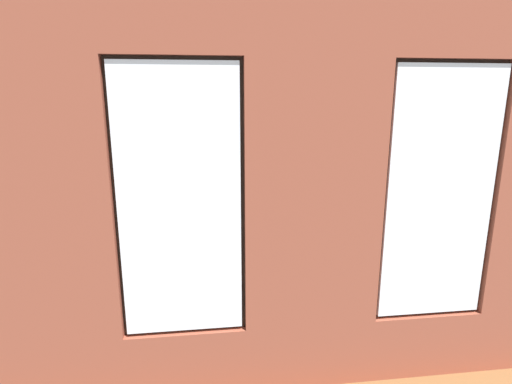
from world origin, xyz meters
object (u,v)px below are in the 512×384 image
at_px(couch_by_window, 278,309).
at_px(potted_plant_corner_near_left, 374,167).
at_px(remote_black, 218,222).
at_px(cup_ceramic, 238,223).
at_px(candle_jar, 255,218).
at_px(couch_left, 448,246).
at_px(tv_flatscreen, 44,222).
at_px(potted_plant_by_left_couch, 381,214).
at_px(media_console, 50,264).
at_px(potted_plant_near_tv, 65,257).
at_px(potted_plant_between_couches, 413,286).
at_px(potted_plant_foreground_right, 114,179).
at_px(papasan_chair, 235,198).
at_px(remote_silver, 202,227).
at_px(potted_plant_mid_room_small, 310,219).
at_px(coffee_table, 230,227).
at_px(remote_gray, 230,223).

distance_m(couch_by_window, potted_plant_corner_near_left, 5.34).
height_order(couch_by_window, remote_black, couch_by_window).
relative_size(cup_ceramic, candle_jar, 0.96).
height_order(couch_left, tv_flatscreen, tv_flatscreen).
distance_m(tv_flatscreen, potted_plant_by_left_couch, 5.23).
relative_size(couch_by_window, potted_plant_corner_near_left, 1.40).
bearing_deg(remote_black, couch_by_window, -161.83).
height_order(couch_by_window, media_console, couch_by_window).
bearing_deg(potted_plant_by_left_couch, candle_jar, 4.82).
xyz_separation_m(candle_jar, potted_plant_corner_near_left, (-2.79, -1.87, 0.45)).
relative_size(cup_ceramic, potted_plant_near_tv, 0.07).
distance_m(candle_jar, potted_plant_corner_near_left, 3.39).
xyz_separation_m(remote_black, potted_plant_between_couches, (-1.96, 2.50, 0.01)).
bearing_deg(potted_plant_foreground_right, potted_plant_corner_near_left, -179.31).
relative_size(remote_black, potted_plant_between_couches, 0.24).
xyz_separation_m(cup_ceramic, papasan_chair, (-0.08, -1.79, -0.05)).
height_order(cup_ceramic, papasan_chair, papasan_chair).
bearing_deg(remote_black, remote_silver, 136.23).
xyz_separation_m(remote_silver, papasan_chair, (-0.63, -1.79, -0.02)).
bearing_deg(tv_flatscreen, potted_plant_by_left_couch, -167.81).
height_order(potted_plant_mid_room_small, potted_plant_near_tv, potted_plant_near_tv).
distance_m(papasan_chair, potted_plant_between_couches, 4.37).
bearing_deg(media_console, coffee_table, -162.33).
distance_m(remote_silver, potted_plant_by_left_couch, 3.11).
xyz_separation_m(potted_plant_mid_room_small, potted_plant_corner_near_left, (-1.76, -1.50, 0.63)).
relative_size(remote_gray, potted_plant_corner_near_left, 0.12).
bearing_deg(remote_gray, tv_flatscreen, 116.31).
bearing_deg(potted_plant_by_left_couch, remote_gray, 6.95).
bearing_deg(coffee_table, couch_by_window, 97.38).
xyz_separation_m(potted_plant_near_tv, potted_plant_between_couches, (-3.67, 0.64, -0.26)).
distance_m(media_console, papasan_chair, 3.61).
height_order(tv_flatscreen, potted_plant_near_tv, potted_plant_near_tv).
bearing_deg(couch_by_window, remote_silver, -72.05).
bearing_deg(remote_silver, cup_ceramic, 90.54).
distance_m(coffee_table, potted_plant_foreground_right, 2.93).
xyz_separation_m(couch_by_window, coffee_table, (0.32, -2.45, 0.06)).
distance_m(couch_by_window, tv_flatscreen, 3.27).
relative_size(media_console, potted_plant_near_tv, 0.80).
height_order(candle_jar, tv_flatscreen, tv_flatscreen).
relative_size(coffee_table, potted_plant_by_left_couch, 2.33).
relative_size(media_console, potted_plant_by_left_couch, 1.70).
distance_m(remote_gray, tv_flatscreen, 2.60).
xyz_separation_m(candle_jar, papasan_chair, (0.21, -1.54, -0.05)).
distance_m(couch_left, potted_plant_between_couches, 1.86).
height_order(couch_left, potted_plant_between_couches, couch_left).
distance_m(cup_ceramic, media_console, 2.66).
xyz_separation_m(couch_by_window, potted_plant_corner_near_left, (-2.88, -4.46, 0.61)).
height_order(couch_left, candle_jar, couch_left).
relative_size(potted_plant_mid_room_small, potted_plant_foreground_right, 0.32).
bearing_deg(potted_plant_mid_room_small, tv_flatscreen, 18.19).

